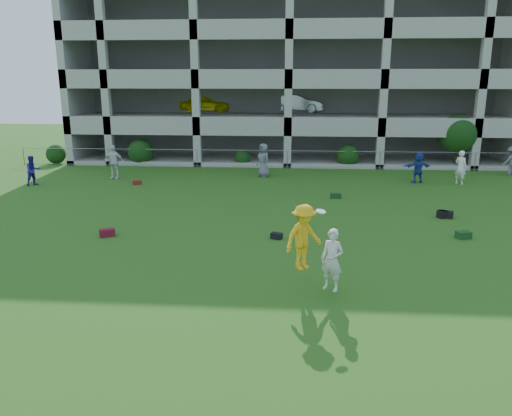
# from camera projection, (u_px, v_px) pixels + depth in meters

# --- Properties ---
(ground) EXTENTS (100.00, 100.00, 0.00)m
(ground) POSITION_uv_depth(u_px,v_px,m) (277.00, 281.00, 14.54)
(ground) COLOR #235114
(ground) RESTS_ON ground
(bystander_a) EXTENTS (0.98, 1.01, 1.64)m
(bystander_a) POSITION_uv_depth(u_px,v_px,m) (33.00, 171.00, 27.38)
(bystander_a) COLOR navy
(bystander_a) RESTS_ON ground
(bystander_b) EXTENTS (1.20, 0.56, 1.99)m
(bystander_b) POSITION_uv_depth(u_px,v_px,m) (114.00, 162.00, 29.13)
(bystander_b) COLOR silver
(bystander_b) RESTS_ON ground
(bystander_c) EXTENTS (1.11, 1.15, 1.99)m
(bystander_c) POSITION_uv_depth(u_px,v_px,m) (263.00, 160.00, 29.79)
(bystander_c) COLOR slate
(bystander_c) RESTS_ON ground
(bystander_d) EXTENTS (1.67, 0.82, 1.73)m
(bystander_d) POSITION_uv_depth(u_px,v_px,m) (418.00, 168.00, 28.08)
(bystander_d) COLOR #213B97
(bystander_d) RESTS_ON ground
(bystander_e) EXTENTS (0.80, 0.81, 1.89)m
(bystander_e) POSITION_uv_depth(u_px,v_px,m) (461.00, 167.00, 27.70)
(bystander_e) COLOR white
(bystander_e) RESTS_ON ground
(bystander_f) EXTENTS (1.29, 1.01, 1.75)m
(bystander_f) POSITION_uv_depth(u_px,v_px,m) (511.00, 161.00, 30.35)
(bystander_f) COLOR slate
(bystander_f) RESTS_ON ground
(bag_red_a) EXTENTS (0.63, 0.52, 0.28)m
(bag_red_a) POSITION_uv_depth(u_px,v_px,m) (107.00, 233.00, 18.61)
(bag_red_a) COLOR #5A0F1B
(bag_red_a) RESTS_ON ground
(bag_black_b) EXTENTS (0.47, 0.39, 0.22)m
(bag_black_b) POSITION_uv_depth(u_px,v_px,m) (277.00, 236.00, 18.33)
(bag_black_b) COLOR black
(bag_black_b) RESTS_ON ground
(bag_green_c) EXTENTS (0.57, 0.45, 0.26)m
(bag_green_c) POSITION_uv_depth(u_px,v_px,m) (463.00, 235.00, 18.39)
(bag_green_c) COLOR #163D16
(bag_green_c) RESTS_ON ground
(crate_d) EXTENTS (0.44, 0.44, 0.30)m
(crate_d) POSITION_uv_depth(u_px,v_px,m) (442.00, 214.00, 21.08)
(crate_d) COLOR black
(crate_d) RESTS_ON ground
(bag_black_e) EXTENTS (0.67, 0.50, 0.30)m
(bag_black_e) POSITION_uv_depth(u_px,v_px,m) (446.00, 214.00, 21.10)
(bag_black_e) COLOR black
(bag_black_e) RESTS_ON ground
(bag_red_f) EXTENTS (0.53, 0.47, 0.24)m
(bag_red_f) POSITION_uv_depth(u_px,v_px,m) (137.00, 182.00, 27.72)
(bag_red_f) COLOR maroon
(bag_red_f) RESTS_ON ground
(bag_green_g) EXTENTS (0.51, 0.32, 0.25)m
(bag_green_g) POSITION_uv_depth(u_px,v_px,m) (336.00, 196.00, 24.57)
(bag_green_g) COLOR #133312
(bag_green_g) RESTS_ON ground
(frisbee_contest) EXTENTS (1.81, 1.56, 2.21)m
(frisbee_contest) POSITION_uv_depth(u_px,v_px,m) (310.00, 242.00, 13.68)
(frisbee_contest) COLOR yellow
(frisbee_contest) RESTS_ON ground
(parking_garage) EXTENTS (30.00, 14.00, 12.00)m
(parking_garage) POSITION_uv_depth(u_px,v_px,m) (290.00, 75.00, 39.77)
(parking_garage) COLOR #9E998C
(parking_garage) RESTS_ON ground
(fence) EXTENTS (36.06, 0.06, 1.20)m
(fence) POSITION_uv_depth(u_px,v_px,m) (287.00, 159.00, 32.73)
(fence) COLOR gray
(fence) RESTS_ON ground
(shrub_row) EXTENTS (34.38, 2.52, 3.50)m
(shrub_row) POSITION_uv_depth(u_px,v_px,m) (357.00, 145.00, 32.84)
(shrub_row) COLOR #163D11
(shrub_row) RESTS_ON ground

